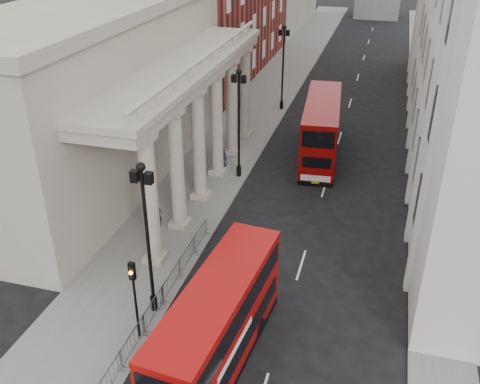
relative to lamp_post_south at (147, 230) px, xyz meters
The scene contains 15 objects.
ground 6.36m from the lamp_post_south, 81.47° to the right, with size 260.00×260.00×0.00m, color black.
sidewalk_west 26.56m from the lamp_post_south, 95.27° to the left, with size 6.00×140.00×0.12m, color slate.
sidewalk_east 29.97m from the lamp_post_south, 61.53° to the left, with size 3.00×140.00×0.12m, color slate.
kerb 26.45m from the lamp_post_south, 88.79° to the left, with size 0.20×140.00×0.14m, color slate.
portico_building 17.18m from the lamp_post_south, 125.27° to the left, with size 9.00×28.00×12.00m, color gray.
lamp_post_south is the anchor object (origin of this frame).
lamp_post_mid 16.00m from the lamp_post_south, 90.00° to the left, with size 1.05×0.44×8.32m.
lamp_post_north 32.00m from the lamp_post_south, 90.00° to the left, with size 1.05×0.44×8.32m.
traffic_light 2.71m from the lamp_post_south, 87.16° to the right, with size 0.28×0.33×4.30m.
crowd_barriers 4.60m from the lamp_post_south, 81.98° to the right, with size 0.50×18.75×1.10m.
bus_near 5.59m from the lamp_post_south, 29.99° to the right, with size 3.36×10.29×4.36m.
bus_far 22.30m from the lamp_post_south, 75.92° to the left, with size 3.65×11.30×4.80m.
pedestrian_a 9.18m from the lamp_post_south, 111.83° to the left, with size 0.57×0.37×1.55m, color black.
pedestrian_b 16.84m from the lamp_post_south, 100.69° to the left, with size 0.75×0.59×1.55m, color black.
pedestrian_c 17.03m from the lamp_post_south, 95.01° to the left, with size 0.89×0.58×1.82m, color black.
Camera 1 is at (9.42, -15.40, 18.45)m, focal length 40.00 mm.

